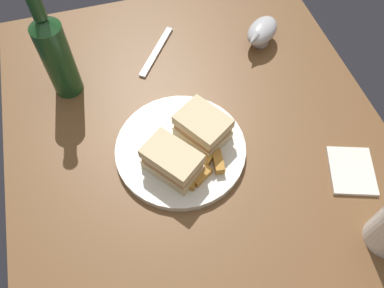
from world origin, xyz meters
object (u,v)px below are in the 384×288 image
at_px(plate, 181,149).
at_px(sandwich_half_right, 203,127).
at_px(napkin, 352,171).
at_px(sandwich_half_left, 172,161).
at_px(cider_bottle, 56,54).
at_px(gravy_boat, 262,31).
at_px(fork, 156,51).

height_order(plate, sandwich_half_right, sandwich_half_right).
relative_size(sandwich_half_right, napkin, 1.17).
bearing_deg(sandwich_half_left, napkin, -105.45).
bearing_deg(cider_bottle, plate, -139.33).
relative_size(sandwich_half_right, gravy_boat, 1.06).
xyz_separation_m(plate, gravy_boat, (0.26, -0.28, 0.03)).
relative_size(cider_bottle, napkin, 2.55).
relative_size(plate, sandwich_half_left, 2.13).
distance_m(sandwich_half_right, fork, 0.29).
distance_m(sandwich_half_left, sandwich_half_right, 0.10).
bearing_deg(cider_bottle, fork, -75.97).
bearing_deg(cider_bottle, sandwich_half_left, -148.14).
relative_size(plate, fork, 1.54).
bearing_deg(plate, gravy_boat, -47.45).
relative_size(sandwich_half_left, sandwich_half_right, 1.01).
xyz_separation_m(sandwich_half_left, gravy_boat, (0.31, -0.31, -0.01)).
distance_m(plate, sandwich_half_left, 0.07).
xyz_separation_m(napkin, fork, (0.45, 0.31, -0.00)).
bearing_deg(sandwich_half_right, fork, 7.10).
distance_m(plate, napkin, 0.36).
bearing_deg(sandwich_half_left, gravy_boat, -45.47).
distance_m(sandwich_half_left, napkin, 0.37).
distance_m(cider_bottle, fork, 0.26).
xyz_separation_m(plate, sandwich_half_left, (-0.05, 0.03, 0.04)).
relative_size(napkin, fork, 0.61).
bearing_deg(napkin, sandwich_half_left, 74.55).
xyz_separation_m(gravy_boat, napkin, (-0.40, -0.05, -0.03)).
bearing_deg(fork, sandwich_half_left, 28.83).
xyz_separation_m(cider_bottle, napkin, (-0.39, -0.54, -0.11)).
relative_size(sandwich_half_left, cider_bottle, 0.46).
height_order(sandwich_half_left, gravy_boat, sandwich_half_left).
distance_m(sandwich_half_right, cider_bottle, 0.35).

